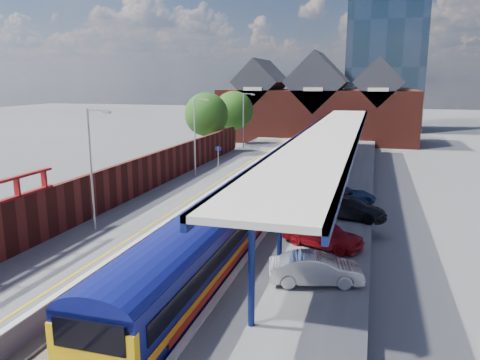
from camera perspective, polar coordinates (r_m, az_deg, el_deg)
The scene contains 23 objects.
ground at distance 48.44m, azimuth 5.25°, elevation 0.72°, with size 240.00×240.00×0.00m, color #5B5B5E.
ballast_bed at distance 38.89m, azimuth 2.47°, elevation -2.03°, with size 6.00×76.00×0.06m, color #473D33.
rails at distance 38.87m, azimuth 2.47°, elevation -1.90°, with size 4.51×76.00×0.14m.
left_platform at distance 40.38m, azimuth -5.13°, elevation -0.85°, with size 5.00×76.00×1.00m, color #565659.
right_platform at distance 37.87m, azimuth 11.33°, elevation -1.92°, with size 6.00×76.00×1.00m, color #565659.
coping_left at distance 39.50m, azimuth -1.97°, elevation -0.32°, with size 0.30×76.00×0.05m, color silver.
coping_right at distance 38.07m, azimuth 7.09°, elevation -0.89°, with size 0.30×76.00×0.05m, color silver.
yellow_line at distance 39.69m, azimuth -2.79°, elevation -0.30°, with size 0.14×76.00×0.01m, color yellow.
train at distance 44.24m, azimuth 6.31°, elevation 2.40°, with size 2.87×65.90×3.45m.
canopy at distance 39.00m, azimuth 11.11°, elevation 5.59°, with size 4.50×52.00×4.48m.
lamp_post_b at distance 27.65m, azimuth -17.51°, elevation 2.10°, with size 1.48×0.18×7.00m.
lamp_post_c at distance 41.78m, azimuth -5.37°, elevation 5.83°, with size 1.48×0.18×7.00m.
lamp_post_d at distance 56.91m, azimuth 0.54°, elevation 7.55°, with size 1.48×0.18×7.00m.
platform_sign at distance 43.49m, azimuth -2.68°, elevation 3.06°, with size 0.55×0.08×2.50m.
brick_wall at distance 35.33m, azimuth -12.92°, elevation 0.25°, with size 0.35×50.00×3.86m.
station_building at distance 75.30m, azimuth 9.42°, elevation 8.86°, with size 30.00×12.12×13.78m.
glass_tower at distance 97.26m, azimuth 17.52°, elevation 17.89°, with size 14.20×14.20×40.30m.
tree_near at distance 56.11m, azimuth -4.00°, elevation 7.82°, with size 5.20×5.20×8.10m.
tree_far at distance 63.37m, azimuth -0.65°, elevation 8.34°, with size 5.20×5.20×8.10m.
parked_car_red at distance 24.85m, azimuth 10.04°, elevation -6.37°, with size 1.72×4.29×1.46m, color maroon.
parked_car_silver at distance 20.49m, azimuth 9.20°, elevation -10.66°, with size 1.38×3.96×1.31m, color silver.
parked_car_dark at distance 30.18m, azimuth 13.20°, elevation -3.30°, with size 1.89×4.64×1.35m, color black.
parked_car_blue at distance 33.81m, azimuth 12.88°, elevation -1.82°, with size 1.88×4.08×1.13m, color navy.
Camera 1 is at (8.80, -16.67, 9.54)m, focal length 35.00 mm.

